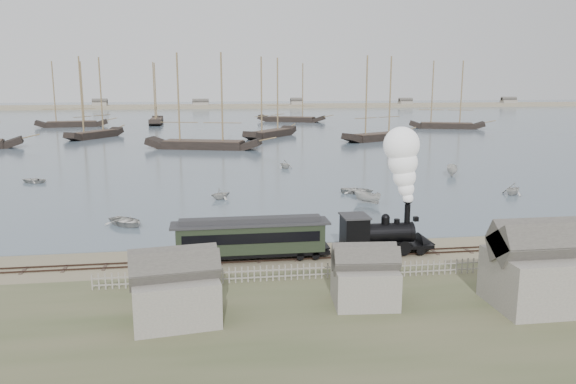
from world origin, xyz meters
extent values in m
plane|color=gray|center=(0.00, 0.00, 0.00)|extent=(600.00, 600.00, 0.00)
cube|color=#4A5D6B|center=(0.00, 170.00, 0.03)|extent=(600.00, 336.00, 0.06)
cube|color=#35241D|center=(0.00, -2.50, 0.10)|extent=(120.00, 0.08, 0.12)
cube|color=#35241D|center=(0.00, -1.50, 0.10)|extent=(120.00, 0.08, 0.12)
cube|color=#3F3028|center=(0.00, -2.00, 0.03)|extent=(120.00, 1.80, 0.06)
cube|color=gray|center=(0.00, 250.00, 0.00)|extent=(500.00, 20.00, 1.80)
cube|color=black|center=(6.82, -2.00, 0.76)|extent=(7.44, 2.19, 0.27)
cylinder|color=black|center=(6.38, -2.00, 1.86)|extent=(4.60, 1.64, 1.64)
cube|color=black|center=(3.97, -2.00, 2.07)|extent=(1.97, 2.41, 2.52)
cube|color=#2D2D2F|center=(3.97, -2.00, 3.39)|extent=(2.19, 2.63, 0.13)
cylinder|color=black|center=(8.46, -2.00, 3.33)|extent=(0.48, 0.48, 1.75)
sphere|color=black|center=(6.60, -2.00, 3.14)|extent=(0.70, 0.70, 0.70)
cone|color=black|center=(10.32, -2.00, 0.65)|extent=(1.53, 2.19, 2.19)
cube|color=black|center=(9.22, -2.00, 2.95)|extent=(0.38, 0.38, 0.38)
cube|color=black|center=(-4.58, -2.00, 0.66)|extent=(12.65, 2.08, 0.32)
cube|color=black|center=(-4.58, -2.00, 1.92)|extent=(11.74, 2.26, 2.26)
cube|color=black|center=(-4.58, -3.15, 2.15)|extent=(10.84, 0.06, 0.81)
cube|color=black|center=(-4.58, -0.85, 2.15)|extent=(10.84, 0.06, 0.81)
cube|color=#2D2D2F|center=(-4.58, -2.00, 3.10)|extent=(12.65, 2.44, 0.16)
cube|color=#2D2D2F|center=(-4.58, -2.00, 3.37)|extent=(11.29, 1.08, 0.41)
imported|color=beige|center=(-0.43, -0.11, 0.43)|extent=(4.54, 5.03, 0.85)
imported|color=beige|center=(-16.00, 10.63, 0.50)|extent=(5.20, 5.19, 0.89)
imported|color=beige|center=(-6.35, 21.89, 0.75)|extent=(3.24, 3.39, 1.38)
imported|color=beige|center=(10.76, 17.47, 0.75)|extent=(3.53, 3.46, 1.39)
imported|color=beige|center=(11.03, 22.87, 0.49)|extent=(4.34, 4.97, 0.86)
imported|color=beige|center=(30.25, 19.21, 0.84)|extent=(3.71, 3.86, 1.57)
imported|color=beige|center=(28.91, 34.20, 0.84)|extent=(4.33, 2.96, 1.56)
imported|color=beige|center=(-32.28, 37.12, 0.43)|extent=(3.66, 4.24, 0.74)
imported|color=beige|center=(4.84, 44.72, 0.78)|extent=(3.52, 3.36, 1.44)
camera|label=1|loc=(-7.93, -45.34, 14.32)|focal=35.00mm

